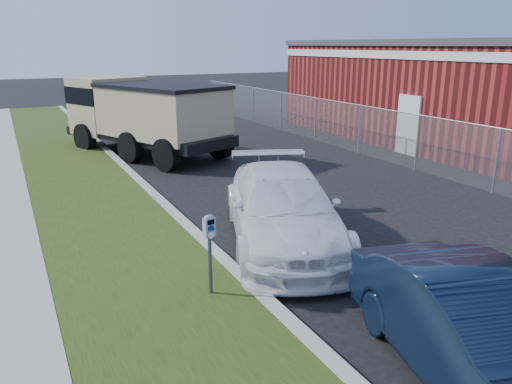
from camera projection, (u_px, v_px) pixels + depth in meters
name	position (u px, v px, depth m)	size (l,w,h in m)	color
ground	(337.00, 241.00, 10.48)	(120.00, 120.00, 0.00)	black
streetside	(44.00, 252.00, 9.77)	(6.12, 50.00, 0.15)	gray
chainlink_fence	(360.00, 120.00, 18.71)	(0.06, 30.06, 30.00)	slate
brick_building	(456.00, 88.00, 21.91)	(9.20, 14.20, 4.17)	maroon
parking_meter	(209.00, 237.00, 7.76)	(0.20, 0.14, 1.33)	#3F4247
white_wagon	(282.00, 207.00, 10.26)	(2.11, 5.20, 1.51)	white
navy_sedan	(478.00, 333.00, 5.88)	(1.47, 4.22, 1.39)	black
dump_truck	(142.00, 113.00, 18.52)	(5.04, 7.45, 2.75)	black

